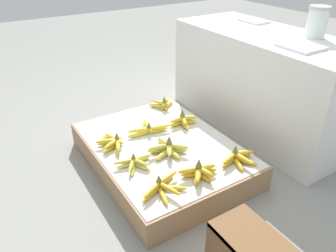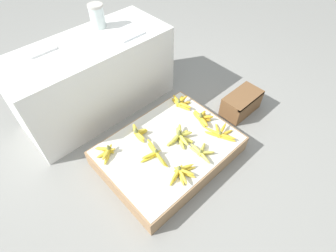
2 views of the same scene
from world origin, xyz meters
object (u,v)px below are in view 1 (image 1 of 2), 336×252
object	(u,v)px
foam_tray_white	(254,21)
banana_bunch_middle_midright	(167,148)
banana_bunch_back_midleft	(183,120)
banana_bunch_middle_right	(200,172)
banana_bunch_front_midleft	(113,143)
banana_bunch_front_right	(162,187)
glass_jar	(317,22)
banana_bunch_front_midright	(135,163)
banana_bunch_middle_midleft	(148,129)
banana_bunch_back_left	(163,104)
banana_bunch_back_right	(238,158)

from	to	relation	value
foam_tray_white	banana_bunch_middle_midright	bearing A→B (deg)	-65.75
banana_bunch_back_midleft	foam_tray_white	xyz separation A→B (m)	(-0.27, 0.83, 0.52)
banana_bunch_middle_midright	foam_tray_white	xyz separation A→B (m)	(-0.49, 1.09, 0.52)
banana_bunch_middle_right	banana_bunch_back_midleft	size ratio (longest dim) A/B	1.13
banana_bunch_front_midleft	foam_tray_white	distance (m)	1.46
banana_bunch_front_midleft	banana_bunch_front_right	size ratio (longest dim) A/B	0.98
banana_bunch_front_midleft	glass_jar	size ratio (longest dim) A/B	1.32
banana_bunch_front_midright	foam_tray_white	distance (m)	1.50
banana_bunch_front_midright	glass_jar	distance (m)	1.45
banana_bunch_middle_midleft	banana_bunch_back_left	bearing A→B (deg)	133.71
banana_bunch_middle_midleft	banana_bunch_back_right	size ratio (longest dim) A/B	1.24
banana_bunch_back_midleft	glass_jar	world-z (taller)	glass_jar
banana_bunch_middle_midleft	banana_bunch_back_right	world-z (taller)	banana_bunch_back_right
banana_bunch_back_midleft	banana_bunch_front_midright	bearing A→B (deg)	-63.66
banana_bunch_middle_midleft	glass_jar	size ratio (longest dim) A/B	1.51
banana_bunch_middle_midleft	banana_bunch_front_midleft	bearing A→B (deg)	-82.63
banana_bunch_back_right	banana_bunch_front_midright	bearing A→B (deg)	-118.24
banana_bunch_back_right	glass_jar	bearing A→B (deg)	106.43
banana_bunch_front_midleft	banana_bunch_front_right	bearing A→B (deg)	5.09
banana_bunch_middle_midleft	banana_bunch_back_midleft	xyz separation A→B (m)	(0.04, 0.25, 0.01)
banana_bunch_back_left	glass_jar	size ratio (longest dim) A/B	1.02
banana_bunch_front_midleft	banana_bunch_front_midright	xyz separation A→B (m)	(0.25, 0.02, -0.00)
banana_bunch_middle_midleft	glass_jar	bearing A→B (deg)	73.45
banana_bunch_front_midleft	banana_bunch_back_midleft	bearing A→B (deg)	89.32
banana_bunch_front_midright	banana_bunch_back_right	distance (m)	0.58
banana_bunch_middle_midleft	banana_bunch_back_midleft	bearing A→B (deg)	80.87
banana_bunch_front_midleft	banana_bunch_back_right	bearing A→B (deg)	45.51
banana_bunch_middle_midright	banana_bunch_back_midleft	bearing A→B (deg)	130.34
banana_bunch_back_midleft	foam_tray_white	distance (m)	1.01
banana_bunch_front_midright	banana_bunch_back_left	size ratio (longest dim) A/B	1.15
banana_bunch_middle_right	glass_jar	bearing A→B (deg)	102.32
banana_bunch_front_right	banana_bunch_back_midleft	bearing A→B (deg)	137.10
banana_bunch_middle_midright	banana_bunch_middle_right	size ratio (longest dim) A/B	1.09
banana_bunch_middle_midleft	banana_bunch_middle_midright	xyz separation A→B (m)	(0.26, -0.02, 0.01)
glass_jar	foam_tray_white	size ratio (longest dim) A/B	0.91
banana_bunch_middle_midright	glass_jar	xyz separation A→B (m)	(0.05, 1.09, 0.61)
banana_bunch_front_midright	banana_bunch_middle_right	distance (m)	0.36
banana_bunch_front_right	foam_tray_white	world-z (taller)	foam_tray_white
banana_bunch_back_left	banana_bunch_front_right	bearing A→B (deg)	-31.43
banana_bunch_front_midright	banana_bunch_middle_midleft	world-z (taller)	banana_bunch_middle_midleft
banana_bunch_back_left	banana_bunch_back_midleft	world-z (taller)	banana_bunch_back_midleft
banana_bunch_front_right	glass_jar	size ratio (longest dim) A/B	1.35
banana_bunch_back_left	banana_bunch_front_midleft	bearing A→B (deg)	-61.13
banana_bunch_back_right	glass_jar	distance (m)	1.04
banana_bunch_back_right	foam_tray_white	xyz separation A→B (m)	(-0.78, 0.80, 0.52)
banana_bunch_middle_right	banana_bunch_back_midleft	world-z (taller)	same
banana_bunch_front_midleft	glass_jar	bearing A→B (deg)	77.94
banana_bunch_front_midright	banana_bunch_middle_midleft	bearing A→B (deg)	139.49
banana_bunch_middle_midleft	banana_bunch_middle_right	world-z (taller)	banana_bunch_middle_right
banana_bunch_front_right	banana_bunch_front_midleft	bearing A→B (deg)	-174.91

